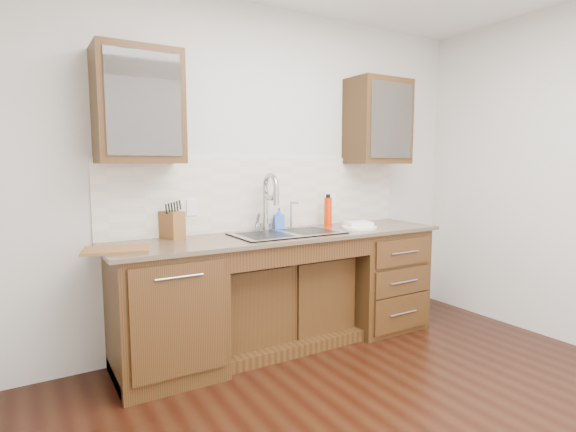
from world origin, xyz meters
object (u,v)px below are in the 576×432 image
knife_block (172,225)px  cutting_board (116,249)px  plate (359,227)px  soap_bottle (279,219)px  water_bottle (328,212)px

knife_block → cutting_board: knife_block is taller
knife_block → cutting_board: bearing=-165.9°
plate → cutting_board: (-1.94, 0.00, 0.00)m
plate → knife_block: knife_block is taller
plate → cutting_board: same height
plate → cutting_board: 1.94m
plate → knife_block: 1.53m
soap_bottle → water_bottle: size_ratio=0.71×
cutting_board → water_bottle: bearing=7.3°
water_bottle → cutting_board: size_ratio=0.64×
plate → knife_block: bearing=168.7°
knife_block → plate: bearing=-30.9°
soap_bottle → water_bottle: water_bottle is taller
water_bottle → knife_block: (-1.34, 0.07, -0.03)m
soap_bottle → cutting_board: 1.37m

